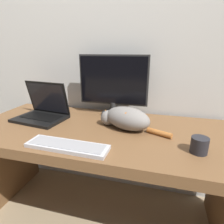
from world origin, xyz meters
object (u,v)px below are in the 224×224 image
object	(u,v)px
monitor	(113,84)
laptop	(43,112)
external_keyboard	(67,146)
coffee_mug	(199,145)
cat	(126,118)

from	to	relation	value
monitor	laptop	bearing A→B (deg)	-155.19
external_keyboard	coffee_mug	xyz separation A→B (m)	(0.64, 0.13, 0.03)
cat	external_keyboard	bearing A→B (deg)	-103.67
laptop	cat	bearing A→B (deg)	5.65
laptop	coffee_mug	xyz separation A→B (m)	(1.02, -0.22, -0.01)
coffee_mug	external_keyboard	bearing A→B (deg)	-168.84
monitor	external_keyboard	world-z (taller)	monitor
cat	coffee_mug	world-z (taller)	cat
external_keyboard	cat	xyz separation A→B (m)	(0.24, 0.33, 0.06)
laptop	external_keyboard	distance (m)	0.51
laptop	cat	distance (m)	0.62
monitor	coffee_mug	xyz separation A→B (m)	(0.55, -0.44, -0.20)
cat	coffee_mug	size ratio (longest dim) A/B	5.56
cat	laptop	bearing A→B (deg)	-159.29
external_keyboard	coffee_mug	bearing A→B (deg)	12.76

